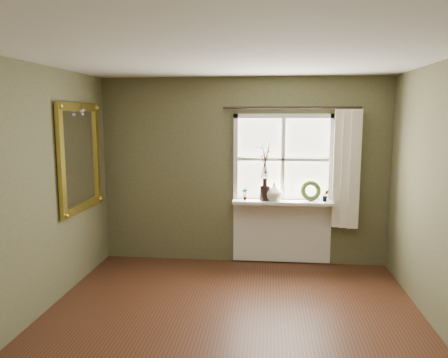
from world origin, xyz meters
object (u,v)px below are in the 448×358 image
wreath (311,193)px  gilt_mirror (80,157)px  cream_vase (274,192)px  dark_jug (265,193)px

wreath → gilt_mirror: size_ratio=0.21×
cream_vase → gilt_mirror: gilt_mirror is taller
dark_jug → gilt_mirror: 2.45m
dark_jug → gilt_mirror: gilt_mirror is taller
gilt_mirror → cream_vase: bearing=17.5°
wreath → gilt_mirror: gilt_mirror is taller
cream_vase → dark_jug: bearing=180.0°
dark_jug → cream_vase: bearing=0.0°
wreath → gilt_mirror: bearing=-176.2°
wreath → dark_jug: bearing=172.1°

